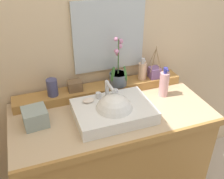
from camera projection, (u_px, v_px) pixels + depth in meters
wall_back at (90, 7)px, 1.62m from camera, size 2.73×0.20×2.77m
vanity_cabinet at (112, 161)px, 1.79m from camera, size 1.20×0.60×0.86m
back_ledge at (101, 90)px, 1.73m from camera, size 1.13×0.13×0.06m
sink_basin at (114, 112)px, 1.50m from camera, size 0.45×0.32×0.26m
soap_bar at (88, 100)px, 1.52m from camera, size 0.07×0.04×0.02m
potted_plant at (118, 75)px, 1.70m from camera, size 0.12×0.12×0.33m
soap_dispenser at (142, 70)px, 1.77m from camera, size 0.06×0.06×0.15m
tumbler_cup at (52, 87)px, 1.59m from camera, size 0.07×0.07×0.11m
reed_diffuser at (154, 72)px, 1.80m from camera, size 0.10×0.10×0.23m
trinket_box at (75, 86)px, 1.65m from camera, size 0.09×0.07×0.06m
lotion_bottle at (164, 84)px, 1.68m from camera, size 0.06×0.06×0.20m
tissue_box at (35, 117)px, 1.44m from camera, size 0.14×0.14×0.10m
mirror at (109, 36)px, 1.64m from camera, size 0.47×0.02×0.46m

